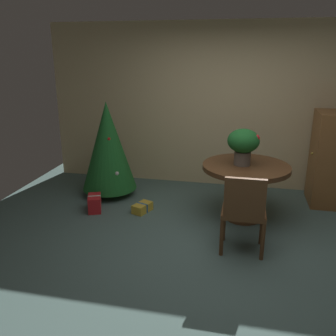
{
  "coord_description": "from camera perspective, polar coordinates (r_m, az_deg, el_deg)",
  "views": [
    {
      "loc": [
        0.24,
        -3.67,
        2.14
      ],
      "look_at": [
        -0.65,
        0.44,
        0.79
      ],
      "focal_mm": 38.79,
      "sensor_mm": 36.0,
      "label": 1
    }
  ],
  "objects": [
    {
      "name": "ground_plane",
      "position": [
        4.25,
        7.52,
        -12.55
      ],
      "size": [
        6.6,
        6.6,
        0.0
      ],
      "primitive_type": "plane",
      "color": "#4C6660"
    },
    {
      "name": "back_wall_panel",
      "position": [
        5.93,
        9.95,
        9.43
      ],
      "size": [
        6.0,
        0.1,
        2.6
      ],
      "primitive_type": "cube",
      "color": "beige",
      "rests_on": "ground_plane"
    },
    {
      "name": "round_dining_table",
      "position": [
        4.83,
        12.04,
        -1.81
      ],
      "size": [
        1.13,
        1.13,
        0.75
      ],
      "color": "brown",
      "rests_on": "ground_plane"
    },
    {
      "name": "flower_vase",
      "position": [
        4.69,
        11.76,
        3.86
      ],
      "size": [
        0.4,
        0.4,
        0.47
      ],
      "color": "#665B51",
      "rests_on": "round_dining_table"
    },
    {
      "name": "wooden_chair_near",
      "position": [
        4.01,
        11.84,
        -6.45
      ],
      "size": [
        0.48,
        0.39,
        0.91
      ],
      "color": "brown",
      "rests_on": "ground_plane"
    },
    {
      "name": "holiday_tree",
      "position": [
        5.56,
        -9.42,
        3.41
      ],
      "size": [
        0.83,
        0.83,
        1.45
      ],
      "color": "brown",
      "rests_on": "ground_plane"
    },
    {
      "name": "gift_box_red",
      "position": [
        5.21,
        -11.45,
        -5.45
      ],
      "size": [
        0.27,
        0.34,
        0.22
      ],
      "color": "red",
      "rests_on": "ground_plane"
    },
    {
      "name": "gift_box_gold",
      "position": [
        5.11,
        -4.05,
        -6.23
      ],
      "size": [
        0.26,
        0.33,
        0.12
      ],
      "color": "gold",
      "rests_on": "ground_plane"
    },
    {
      "name": "wooden_cabinet",
      "position": [
        5.69,
        24.27,
        1.3
      ],
      "size": [
        0.54,
        0.63,
        1.35
      ],
      "color": "brown",
      "rests_on": "ground_plane"
    }
  ]
}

